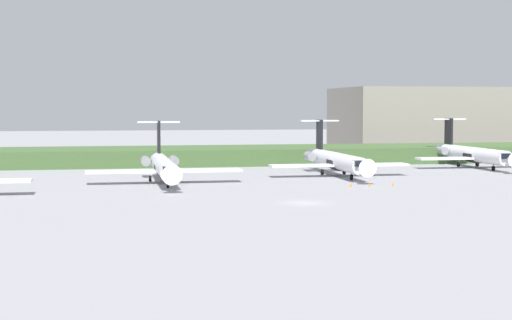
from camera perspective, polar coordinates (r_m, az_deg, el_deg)
ground_plane at (r=120.77m, az=0.04°, el=-1.43°), size 500.00×500.00×0.00m
grass_berm at (r=154.92m, az=-2.40°, el=0.34°), size 320.00×20.00×3.17m
regional_jet_third at (r=116.68m, az=-6.79°, el=-0.40°), size 22.81×31.00×9.00m
regional_jet_fourth at (r=127.89m, az=5.91°, el=-0.01°), size 22.81×31.00×9.00m
regional_jet_fifth at (r=149.89m, az=15.58°, el=0.44°), size 22.81×31.00×9.00m
distant_hangar at (r=201.32m, az=12.98°, el=2.90°), size 48.04×29.77×15.92m
safety_cone_front_marker at (r=110.37m, az=6.98°, el=-1.83°), size 0.44×0.44×0.55m
safety_cone_mid_marker at (r=111.25m, az=8.33°, el=-1.80°), size 0.44×0.44×0.55m
safety_cone_rear_marker at (r=112.27m, az=10.02°, el=-1.76°), size 0.44×0.44×0.55m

